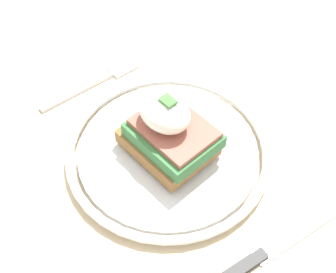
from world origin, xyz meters
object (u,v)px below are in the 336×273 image
object	(u,v)px
plate	(168,151)
knife	(261,256)
fork	(95,82)
sandwich	(168,131)

from	to	relation	value
plate	knife	bearing A→B (deg)	-6.17
fork	knife	world-z (taller)	knife
sandwich	plate	bearing A→B (deg)	-166.18
plate	knife	distance (m)	0.15
sandwich	fork	bearing A→B (deg)	176.80
plate	knife	world-z (taller)	plate
fork	knife	xyz separation A→B (m)	(0.30, -0.02, 0.00)
knife	plate	bearing A→B (deg)	173.83
sandwich	knife	xyz separation A→B (m)	(0.15, -0.02, -0.04)
plate	sandwich	distance (m)	0.04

